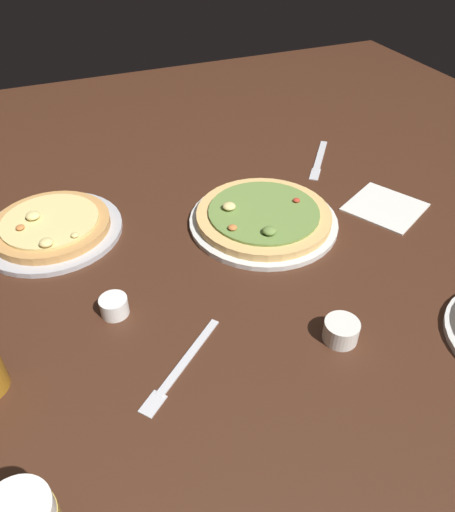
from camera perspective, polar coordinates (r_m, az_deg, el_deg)
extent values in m
cube|color=#3D2114|center=(1.01, 0.00, -1.53)|extent=(2.40, 2.40, 0.03)
cylinder|color=silver|center=(1.11, 4.21, 4.06)|extent=(0.34, 0.34, 0.01)
cylinder|color=tan|center=(1.10, 4.24, 4.70)|extent=(0.30, 0.30, 0.02)
cylinder|color=olive|center=(1.10, 4.27, 5.21)|extent=(0.25, 0.25, 0.01)
ellipsoid|color=#B73823|center=(1.13, 8.07, 6.48)|extent=(0.02, 0.02, 0.01)
ellipsoid|color=#DBC67A|center=(1.09, 0.17, 5.84)|extent=(0.03, 0.03, 0.01)
ellipsoid|color=olive|center=(1.02, 4.91, 2.96)|extent=(0.03, 0.03, 0.01)
ellipsoid|color=#C67038|center=(1.03, 0.60, 3.35)|extent=(0.02, 0.02, 0.01)
cylinder|color=#B2B2B7|center=(1.15, -19.77, 2.82)|extent=(0.31, 0.31, 0.01)
cylinder|color=tan|center=(1.14, -19.93, 3.42)|extent=(0.26, 0.26, 0.02)
cylinder|color=#DBC67A|center=(1.13, -20.06, 3.91)|extent=(0.21, 0.21, 0.01)
ellipsoid|color=#DBC67A|center=(1.06, -17.41, 2.35)|extent=(0.02, 0.02, 0.01)
ellipsoid|color=#C67038|center=(1.12, -23.06, 3.09)|extent=(0.02, 0.02, 0.01)
ellipsoid|color=#DBC67A|center=(1.05, -20.42, 1.49)|extent=(0.03, 0.03, 0.01)
ellipsoid|color=#DBC67A|center=(1.14, -21.79, 4.40)|extent=(0.03, 0.03, 0.02)
cylinder|color=white|center=(0.91, -13.11, -5.73)|extent=(0.05, 0.05, 0.04)
cylinder|color=silver|center=(0.87, 13.12, -8.52)|extent=(0.06, 0.06, 0.04)
cube|color=silver|center=(1.22, 17.95, 5.54)|extent=(0.21, 0.21, 0.01)
cube|color=silver|center=(0.83, -4.52, -11.49)|extent=(0.15, 0.12, 0.01)
cube|color=silver|center=(0.78, -8.73, -16.64)|extent=(0.05, 0.05, 0.00)
cube|color=silver|center=(1.41, 10.78, 11.48)|extent=(0.12, 0.15, 0.01)
cube|color=silver|center=(1.32, 10.19, 9.47)|extent=(0.06, 0.06, 0.00)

